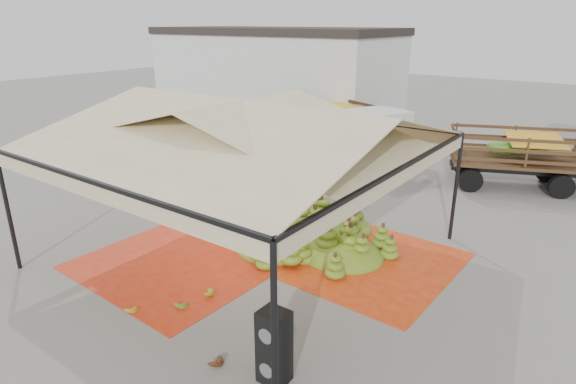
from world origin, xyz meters
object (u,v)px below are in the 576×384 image
Objects in this scene: truck_left at (340,124)px; truck_right at (551,154)px; speaker_stack at (274,347)px; vendor at (344,169)px; banana_heap at (305,221)px.

truck_right is (8.23, 0.72, -0.19)m from truck_left.
speaker_stack is 0.74× the size of vendor.
banana_heap is at bearing 119.29° from speaker_stack.
truck_left is 1.15× the size of truck_right.
vendor is at bearing -34.21° from truck_left.
vendor is at bearing 105.11° from banana_heap.
truck_left is at bearing 116.45° from speaker_stack.
truck_right is at bearing 62.37° from banana_heap.
speaker_stack is at bearing 123.50° from vendor.
speaker_stack is (2.72, -4.87, 0.11)m from banana_heap.
truck_left reaches higher than truck_right.
truck_left is (-3.66, 8.01, 0.93)m from banana_heap.
truck_right reaches higher than vendor.
truck_left is at bearing -47.06° from vendor.
banana_heap is at bearing -42.31° from truck_left.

